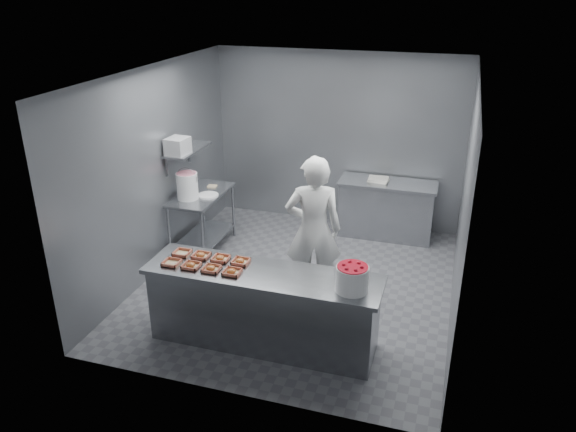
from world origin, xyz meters
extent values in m
plane|color=#4C4C51|center=(0.00, 0.00, 0.00)|extent=(4.50, 4.50, 0.00)
plane|color=white|center=(0.00, 0.00, 2.80)|extent=(4.50, 4.50, 0.00)
cube|color=slate|center=(0.00, 2.25, 1.40)|extent=(4.00, 0.04, 2.80)
cube|color=slate|center=(-2.00, 0.00, 1.40)|extent=(0.04, 4.50, 2.80)
cube|color=slate|center=(2.00, 0.00, 1.40)|extent=(0.04, 4.50, 2.80)
cube|color=slate|center=(0.00, -1.35, 0.88)|extent=(2.60, 0.70, 0.05)
cube|color=slate|center=(0.00, -1.35, 0.42)|extent=(2.50, 0.64, 0.85)
cube|color=slate|center=(-1.65, 0.60, 0.88)|extent=(0.60, 1.20, 0.04)
cube|color=slate|center=(-1.65, 0.60, 0.20)|extent=(0.56, 1.15, 0.03)
cylinder|color=slate|center=(-1.91, 0.04, 0.44)|extent=(0.04, 0.04, 0.88)
cylinder|color=slate|center=(-1.39, 0.04, 0.44)|extent=(0.04, 0.04, 0.88)
cylinder|color=slate|center=(-1.91, 1.16, 0.44)|extent=(0.04, 0.04, 0.88)
cylinder|color=slate|center=(-1.39, 1.16, 0.44)|extent=(0.04, 0.04, 0.88)
cube|color=slate|center=(0.90, 1.90, 0.88)|extent=(1.50, 0.60, 0.05)
cube|color=slate|center=(0.90, 1.90, 0.42)|extent=(1.44, 0.55, 0.85)
cube|color=slate|center=(-1.82, 0.60, 1.55)|extent=(0.35, 0.90, 0.03)
cube|color=tan|center=(-1.02, -1.47, 0.92)|extent=(0.18, 0.18, 0.04)
cube|color=white|center=(-0.98, -1.46, 0.91)|extent=(0.10, 0.06, 0.00)
cube|color=tan|center=(-0.78, -1.47, 0.92)|extent=(0.18, 0.18, 0.04)
cube|color=white|center=(-0.74, -1.46, 0.91)|extent=(0.10, 0.06, 0.00)
ellipsoid|color=#C16E30|center=(-0.79, -1.47, 0.93)|extent=(0.10, 0.10, 0.05)
cube|color=tan|center=(-0.54, -1.47, 0.92)|extent=(0.18, 0.18, 0.04)
cube|color=white|center=(-0.50, -1.46, 0.91)|extent=(0.10, 0.06, 0.00)
ellipsoid|color=#C16E30|center=(-0.55, -1.47, 0.93)|extent=(0.10, 0.10, 0.05)
cube|color=tan|center=(-0.30, -1.47, 0.92)|extent=(0.18, 0.18, 0.04)
cube|color=white|center=(-0.26, -1.46, 0.91)|extent=(0.10, 0.06, 0.00)
ellipsoid|color=#C16E30|center=(-0.31, -1.47, 0.93)|extent=(0.10, 0.10, 0.05)
cube|color=tan|center=(-1.02, -1.23, 0.92)|extent=(0.18, 0.18, 0.04)
cube|color=white|center=(-0.98, -1.21, 0.91)|extent=(0.10, 0.06, 0.00)
cube|color=tan|center=(-0.78, -1.23, 0.92)|extent=(0.18, 0.18, 0.04)
cube|color=white|center=(-0.74, -1.21, 0.91)|extent=(0.10, 0.06, 0.00)
ellipsoid|color=#C16E30|center=(-0.79, -1.23, 0.93)|extent=(0.10, 0.10, 0.05)
cube|color=tan|center=(-0.54, -1.23, 0.92)|extent=(0.18, 0.18, 0.04)
cube|color=white|center=(-0.50, -1.21, 0.91)|extent=(0.10, 0.06, 0.00)
ellipsoid|color=#C16E30|center=(-0.55, -1.23, 0.93)|extent=(0.10, 0.10, 0.05)
cube|color=tan|center=(-0.30, -1.23, 0.92)|extent=(0.18, 0.18, 0.04)
cube|color=white|center=(-0.26, -1.21, 0.91)|extent=(0.10, 0.06, 0.00)
ellipsoid|color=#C16E30|center=(-0.31, -1.23, 0.93)|extent=(0.10, 0.10, 0.05)
imported|color=silver|center=(0.28, -0.26, 0.96)|extent=(0.80, 0.64, 1.91)
cylinder|color=silver|center=(0.99, -1.44, 1.03)|extent=(0.33, 0.33, 0.27)
cylinder|color=red|center=(0.99, -1.44, 1.16)|extent=(0.31, 0.31, 0.04)
cylinder|color=silver|center=(-1.74, 0.37, 1.09)|extent=(0.30, 0.30, 0.38)
cylinder|color=#D56A8A|center=(-1.74, 0.37, 1.28)|extent=(0.28, 0.28, 0.02)
torus|color=slate|center=(-1.74, 0.37, 1.20)|extent=(0.32, 0.01, 0.32)
cylinder|color=silver|center=(-1.51, 0.55, 0.91)|extent=(0.37, 0.37, 0.02)
cube|color=#CCB28C|center=(-1.61, 0.91, 0.91)|extent=(0.14, 0.12, 0.02)
cube|color=gray|center=(-1.82, 0.33, 1.68)|extent=(0.29, 0.33, 0.23)
cube|color=silver|center=(0.74, 1.90, 0.93)|extent=(0.32, 0.25, 0.06)
camera|label=1|loc=(1.83, -6.33, 3.85)|focal=35.00mm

